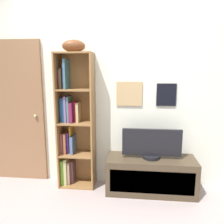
{
  "coord_description": "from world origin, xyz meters",
  "views": [
    {
      "loc": [
        0.31,
        -1.81,
        1.57
      ],
      "look_at": [
        0.03,
        0.85,
        1.06
      ],
      "focal_mm": 35.26,
      "sensor_mm": 36.0,
      "label": 1
    }
  ],
  "objects_px": {
    "bookshelf": "(73,126)",
    "door": "(14,112)",
    "football": "(74,46)",
    "tv_stand": "(151,175)",
    "television": "(152,144)"
  },
  "relations": [
    {
      "from": "door",
      "to": "football",
      "type": "bearing_deg",
      "value": -7.24
    },
    {
      "from": "bookshelf",
      "to": "football",
      "type": "xyz_separation_m",
      "value": [
        0.06,
        -0.03,
        1.03
      ]
    },
    {
      "from": "bookshelf",
      "to": "television",
      "type": "bearing_deg",
      "value": -5.39
    },
    {
      "from": "bookshelf",
      "to": "door",
      "type": "relative_size",
      "value": 0.91
    },
    {
      "from": "television",
      "to": "bookshelf",
      "type": "bearing_deg",
      "value": 174.61
    },
    {
      "from": "tv_stand",
      "to": "television",
      "type": "relative_size",
      "value": 1.52
    },
    {
      "from": "television",
      "to": "tv_stand",
      "type": "bearing_deg",
      "value": -90.0
    },
    {
      "from": "tv_stand",
      "to": "television",
      "type": "xyz_separation_m",
      "value": [
        -0.0,
        0.0,
        0.42
      ]
    },
    {
      "from": "bookshelf",
      "to": "football",
      "type": "relative_size",
      "value": 6.24
    },
    {
      "from": "television",
      "to": "door",
      "type": "distance_m",
      "value": 1.96
    },
    {
      "from": "door",
      "to": "bookshelf",
      "type": "bearing_deg",
      "value": -5.69
    },
    {
      "from": "television",
      "to": "door",
      "type": "bearing_deg",
      "value": 174.47
    },
    {
      "from": "tv_stand",
      "to": "television",
      "type": "bearing_deg",
      "value": 90.0
    },
    {
      "from": "football",
      "to": "bookshelf",
      "type": "bearing_deg",
      "value": 151.34
    },
    {
      "from": "bookshelf",
      "to": "door",
      "type": "xyz_separation_m",
      "value": [
        -0.87,
        0.09,
        0.15
      ]
    }
  ]
}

